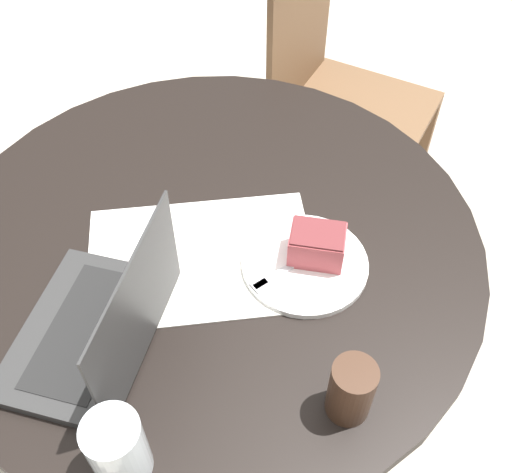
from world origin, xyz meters
TOP-DOWN VIEW (x-y plane):
  - ground_plane at (0.00, 0.00)m, footprint 12.00×12.00m
  - dining_table at (0.00, 0.00)m, footprint 1.02×1.02m
  - chair at (-0.27, -0.79)m, footprint 0.56×0.56m
  - paper_document at (0.01, 0.05)m, footprint 0.45×0.35m
  - plate at (-0.18, 0.06)m, footprint 0.23×0.23m
  - cake_slice at (-0.20, 0.04)m, footprint 0.10×0.08m
  - fork at (-0.14, 0.08)m, footprint 0.14×0.13m
  - coffee_glass at (-0.24, 0.32)m, footprint 0.07×0.07m
  - water_glass at (0.07, 0.43)m, footprint 0.08×0.08m
  - laptop at (0.14, 0.23)m, footprint 0.26×0.33m

SIDE VIEW (x-z plane):
  - ground_plane at x=0.00m, z-range 0.00..0.00m
  - chair at x=-0.27m, z-range 0.00..0.96m
  - dining_table at x=0.00m, z-range 0.22..0.94m
  - paper_document at x=0.01m, z-range 0.72..0.72m
  - plate at x=-0.18m, z-range 0.72..0.73m
  - fork at x=-0.14m, z-range 0.73..0.74m
  - laptop at x=0.14m, z-range 0.65..0.87m
  - cake_slice at x=-0.20m, z-range 0.73..0.80m
  - coffee_glass at x=-0.24m, z-range 0.72..0.83m
  - water_glass at x=0.07m, z-range 0.72..0.84m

